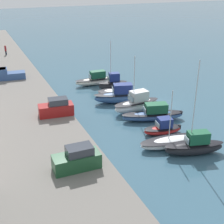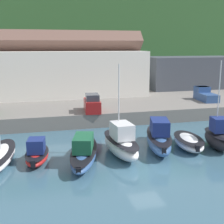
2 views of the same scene
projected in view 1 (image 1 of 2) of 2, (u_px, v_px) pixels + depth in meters
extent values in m
plane|color=#385B70|center=(157.00, 105.00, 46.07)|extent=(320.00, 320.00, 0.00)
ellipsoid|color=black|center=(194.00, 148.00, 33.09)|extent=(3.18, 6.57, 1.38)
ellipsoid|color=black|center=(194.00, 144.00, 32.89)|extent=(3.28, 6.71, 0.12)
cube|color=#195638|center=(198.00, 137.00, 32.60)|extent=(1.74, 2.46, 1.25)
cube|color=#8CA5B2|center=(187.00, 140.00, 32.49)|extent=(1.09, 0.37, 0.62)
cylinder|color=silver|center=(195.00, 104.00, 30.94)|extent=(0.10, 0.10, 8.93)
ellipsoid|color=white|center=(173.00, 142.00, 34.74)|extent=(3.10, 7.94, 1.01)
ellipsoid|color=black|center=(173.00, 139.00, 34.60)|extent=(3.20, 8.11, 0.12)
cylinder|color=silver|center=(171.00, 115.00, 33.25)|extent=(0.10, 0.10, 5.64)
ellipsoid|color=red|center=(162.00, 130.00, 37.50)|extent=(2.50, 4.85, 0.90)
ellipsoid|color=black|center=(163.00, 128.00, 37.38)|extent=(2.58, 4.95, 0.12)
cube|color=navy|center=(165.00, 122.00, 37.15)|extent=(1.58, 1.81, 1.13)
cube|color=#8CA5B2|center=(157.00, 125.00, 36.99)|extent=(1.20, 0.29, 0.56)
cube|color=black|center=(179.00, 127.00, 37.94)|extent=(0.40, 0.33, 0.56)
ellipsoid|color=#33568E|center=(153.00, 116.00, 40.98)|extent=(4.10, 8.33, 1.13)
ellipsoid|color=black|center=(153.00, 113.00, 40.82)|extent=(4.22, 8.51, 0.12)
cube|color=#195638|center=(156.00, 108.00, 40.57)|extent=(2.20, 3.13, 1.18)
cube|color=#8CA5B2|center=(144.00, 110.00, 40.44)|extent=(1.32, 0.46, 0.59)
cube|color=black|center=(181.00, 113.00, 41.39)|extent=(0.42, 0.37, 0.56)
ellipsoid|color=white|center=(137.00, 106.00, 43.45)|extent=(2.43, 6.85, 1.67)
ellipsoid|color=black|center=(137.00, 102.00, 43.21)|extent=(2.52, 6.99, 0.12)
cube|color=silver|center=(139.00, 96.00, 42.99)|extent=(1.68, 2.44, 1.32)
cube|color=#8CA5B2|center=(131.00, 98.00, 42.51)|extent=(1.40, 0.17, 0.66)
cylinder|color=silver|center=(134.00, 79.00, 41.63)|extent=(0.10, 0.10, 6.30)
ellipsoid|color=#33568E|center=(120.00, 98.00, 46.48)|extent=(4.14, 7.98, 1.62)
ellipsoid|color=black|center=(120.00, 94.00, 46.25)|extent=(4.27, 8.15, 0.12)
cube|color=navy|center=(123.00, 88.00, 45.93)|extent=(2.24, 3.03, 1.30)
cube|color=#8CA5B2|center=(113.00, 90.00, 45.83)|extent=(1.36, 0.49, 0.65)
cube|color=black|center=(144.00, 94.00, 46.79)|extent=(0.42, 0.37, 0.56)
ellipsoid|color=white|center=(115.00, 93.00, 49.13)|extent=(3.35, 5.73, 1.13)
ellipsoid|color=black|center=(115.00, 90.00, 48.97)|extent=(3.46, 5.85, 0.12)
cube|color=black|center=(130.00, 90.00, 49.55)|extent=(0.41, 0.34, 0.56)
ellipsoid|color=black|center=(113.00, 86.00, 51.44)|extent=(2.68, 4.96, 1.68)
ellipsoid|color=black|center=(113.00, 82.00, 51.20)|extent=(2.77, 5.06, 0.12)
cube|color=navy|center=(114.00, 77.00, 50.88)|extent=(1.63, 1.88, 1.32)
cube|color=#8CA5B2|center=(108.00, 78.00, 50.78)|extent=(1.18, 0.34, 0.66)
cylinder|color=silver|center=(111.00, 61.00, 49.73)|extent=(0.10, 0.10, 6.51)
ellipsoid|color=white|center=(96.00, 81.00, 54.24)|extent=(2.08, 7.33, 1.23)
ellipsoid|color=black|center=(96.00, 79.00, 54.07)|extent=(2.15, 7.48, 0.12)
cube|color=#195638|center=(98.00, 74.00, 53.88)|extent=(1.43, 2.60, 1.21)
cube|color=#8CA5B2|center=(90.00, 76.00, 53.47)|extent=(1.19, 0.15, 0.60)
cube|color=black|center=(114.00, 78.00, 55.30)|extent=(0.37, 0.30, 0.56)
cube|color=#1E4C2D|center=(77.00, 161.00, 27.72)|extent=(1.88, 4.23, 1.40)
cube|color=#333842|center=(79.00, 150.00, 27.40)|extent=(1.57, 2.34, 0.76)
cube|color=maroon|center=(56.00, 110.00, 38.37)|extent=(2.24, 4.37, 1.40)
cube|color=#333842|center=(58.00, 101.00, 38.03)|extent=(1.77, 2.46, 0.76)
cube|color=#2D4C84|center=(15.00, 75.00, 52.05)|extent=(2.36, 3.70, 1.10)
cube|color=#2D4C84|center=(1.00, 74.00, 51.32)|extent=(2.09, 2.08, 1.90)
cube|color=#2D333D|center=(1.00, 70.00, 51.04)|extent=(1.96, 1.80, 0.50)
cylinder|color=#232838|center=(6.00, 53.00, 67.63)|extent=(0.32, 0.32, 0.85)
cylinder|color=maroon|center=(5.00, 49.00, 67.25)|extent=(0.40, 0.40, 1.05)
sphere|color=tan|center=(5.00, 46.00, 66.99)|extent=(0.24, 0.24, 0.24)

